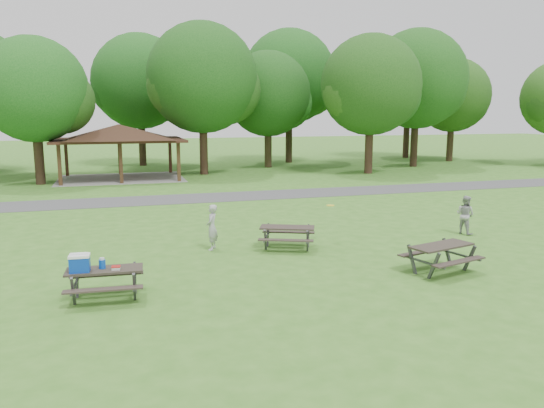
{
  "coord_description": "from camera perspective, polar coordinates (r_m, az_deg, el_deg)",
  "views": [
    {
      "loc": [
        -4.44,
        -14.16,
        4.61
      ],
      "look_at": [
        1.0,
        4.0,
        1.3
      ],
      "focal_mm": 35.0,
      "sensor_mm": 36.0,
      "label": 1
    }
  ],
  "objects": [
    {
      "name": "tree_deep_b",
      "position": [
        47.3,
        -13.91,
        12.38
      ],
      "size": [
        8.4,
        8.0,
        11.13
      ],
      "color": "black",
      "rests_on": "ground"
    },
    {
      "name": "tree_row_e",
      "position": [
        39.78,
        -7.38,
        12.96
      ],
      "size": [
        8.4,
        8.0,
        11.02
      ],
      "color": "#321F16",
      "rests_on": "ground"
    },
    {
      "name": "tree_row_h",
      "position": [
        46.72,
        15.41,
        12.53
      ],
      "size": [
        8.61,
        8.2,
        11.37
      ],
      "color": "black",
      "rests_on": "ground"
    },
    {
      "name": "asphalt_path",
      "position": [
        28.87,
        -7.62,
        0.65
      ],
      "size": [
        120.0,
        3.2,
        0.02
      ],
      "primitive_type": "cube",
      "color": "#444447",
      "rests_on": "ground"
    },
    {
      "name": "tree_row_f",
      "position": [
        44.5,
        -0.33,
        11.49
      ],
      "size": [
        7.35,
        7.0,
        9.55
      ],
      "color": "#2E2114",
      "rests_on": "ground"
    },
    {
      "name": "picnic_table_far",
      "position": [
        16.15,
        17.74,
        -4.88
      ],
      "size": [
        2.28,
        2.01,
        0.84
      ],
      "color": "#2C2620",
      "rests_on": "ground"
    },
    {
      "name": "tree_deep_c",
      "position": [
        48.81,
        1.97,
        13.23
      ],
      "size": [
        8.82,
        8.4,
        11.9
      ],
      "color": "black",
      "rests_on": "ground"
    },
    {
      "name": "pavilion",
      "position": [
        38.19,
        -16.14,
        7.2
      ],
      "size": [
        8.6,
        7.01,
        3.76
      ],
      "color": "#352213",
      "rests_on": "ground"
    },
    {
      "name": "frisbee_in_flight",
      "position": [
        18.84,
        6.3,
        -0.15
      ],
      "size": [
        0.34,
        0.34,
        0.02
      ],
      "color": "yellow",
      "rests_on": "ground"
    },
    {
      "name": "tree_deep_d",
      "position": [
        55.62,
        14.54,
        12.09
      ],
      "size": [
        8.4,
        8.0,
        11.27
      ],
      "color": "black",
      "rests_on": "ground"
    },
    {
      "name": "frisbee_thrower",
      "position": [
        17.95,
        -6.48,
        -2.51
      ],
      "size": [
        0.56,
        0.66,
        1.54
      ],
      "primitive_type": "imported",
      "rotation": [
        0.0,
        0.0,
        -1.96
      ],
      "color": "#A6A6A8",
      "rests_on": "ground"
    },
    {
      "name": "ground",
      "position": [
        15.54,
        0.71,
        -7.36
      ],
      "size": [
        160.0,
        160.0,
        0.0
      ],
      "primitive_type": "plane",
      "color": "#397220",
      "rests_on": "ground"
    },
    {
      "name": "picnic_table_middle",
      "position": [
        18.0,
        1.65,
        -3.02
      ],
      "size": [
        2.25,
        2.06,
        0.79
      ],
      "color": "#2D2521",
      "rests_on": "ground"
    },
    {
      "name": "tree_row_d",
      "position": [
        36.97,
        -24.09,
        10.86
      ],
      "size": [
        6.93,
        6.6,
        9.27
      ],
      "color": "black",
      "rests_on": "ground"
    },
    {
      "name": "frisbee_catcher",
      "position": [
        21.44,
        20.06,
        -1.1
      ],
      "size": [
        0.79,
        0.87,
        1.48
      ],
      "primitive_type": "imported",
      "rotation": [
        0.0,
        0.0,
        1.95
      ],
      "color": "#9F9FA1",
      "rests_on": "ground"
    },
    {
      "name": "tree_row_g",
      "position": [
        40.69,
        10.67,
        12.16
      ],
      "size": [
        7.77,
        7.4,
        10.25
      ],
      "color": "#331E16",
      "rests_on": "ground"
    },
    {
      "name": "tree_row_i",
      "position": [
        52.9,
        18.92,
        10.79
      ],
      "size": [
        7.14,
        6.8,
        9.52
      ],
      "color": "#2F2015",
      "rests_on": "ground"
    },
    {
      "name": "picnic_table_near",
      "position": [
        13.83,
        -18.32,
        -6.89
      ],
      "size": [
        1.93,
        1.59,
        1.28
      ],
      "color": "#2C261F",
      "rests_on": "ground"
    }
  ]
}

